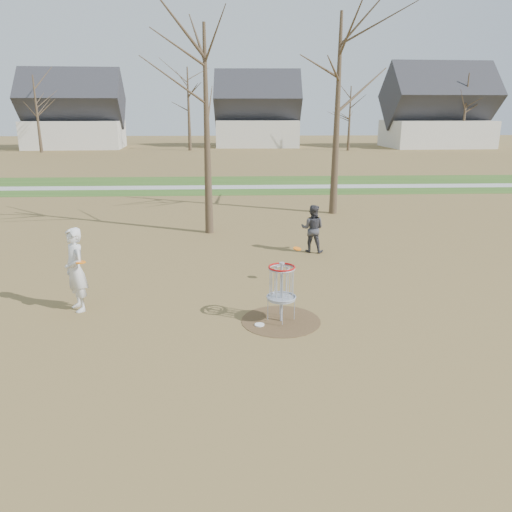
% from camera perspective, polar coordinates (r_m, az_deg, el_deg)
% --- Properties ---
extents(ground, '(160.00, 160.00, 0.00)m').
position_cam_1_polar(ground, '(11.41, 2.86, -7.43)').
color(ground, brown).
rests_on(ground, ground).
extents(green_band, '(160.00, 8.00, 0.01)m').
position_cam_1_polar(green_band, '(31.73, -0.65, 8.15)').
color(green_band, '#2D5119').
rests_on(green_band, ground).
extents(footpath, '(160.00, 1.50, 0.01)m').
position_cam_1_polar(footpath, '(30.74, -0.59, 7.90)').
color(footpath, '#9E9E99').
rests_on(footpath, green_band).
extents(dirt_circle, '(1.80, 1.80, 0.01)m').
position_cam_1_polar(dirt_circle, '(11.41, 2.87, -7.40)').
color(dirt_circle, '#47331E').
rests_on(dirt_circle, ground).
extents(player_standing, '(0.82, 0.87, 2.00)m').
position_cam_1_polar(player_standing, '(12.41, -19.94, -1.50)').
color(player_standing, silver).
rests_on(player_standing, ground).
extents(player_throwing, '(0.92, 0.81, 1.59)m').
position_cam_1_polar(player_throwing, '(16.66, 6.47, 3.13)').
color(player_throwing, '#3B3A40').
rests_on(player_throwing, ground).
extents(disc_grounded, '(0.22, 0.22, 0.02)m').
position_cam_1_polar(disc_grounded, '(11.16, 0.40, -7.86)').
color(disc_grounded, white).
rests_on(disc_grounded, dirt_circle).
extents(discs_in_play, '(5.42, 2.14, 0.34)m').
position_cam_1_polar(discs_in_play, '(12.53, -6.03, 0.16)').
color(discs_in_play, orange).
rests_on(discs_in_play, ground).
extents(disc_golf_basket, '(0.64, 0.64, 1.35)m').
position_cam_1_polar(disc_golf_basket, '(11.07, 2.93, -3.10)').
color(disc_golf_basket, '#9EA3AD').
rests_on(disc_golf_basket, ground).
extents(bare_trees, '(52.62, 44.98, 9.00)m').
position_cam_1_polar(bare_trees, '(46.25, 1.00, 17.42)').
color(bare_trees, '#382B1E').
rests_on(bare_trees, ground).
extents(houses_row, '(56.51, 10.01, 7.26)m').
position_cam_1_polar(houses_row, '(63.17, 2.42, 15.51)').
color(houses_row, silver).
rests_on(houses_row, ground).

